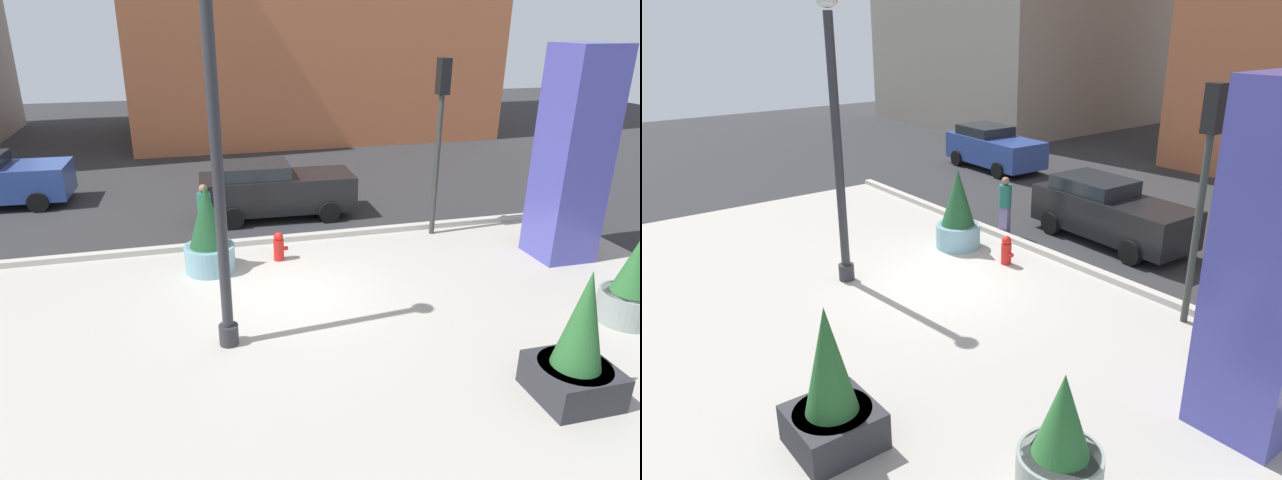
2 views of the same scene
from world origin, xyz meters
TOP-DOWN VIEW (x-y plane):
  - ground_plane at (0.00, 4.00)m, footprint 60.00×60.00m
  - plaza_pavement at (0.00, -2.00)m, footprint 18.00×10.00m
  - curb_strip at (0.00, 3.12)m, footprint 18.00×0.24m
  - lamp_post at (-1.54, -1.70)m, footprint 0.44×0.44m
  - art_pillar_blue at (6.98, 0.45)m, footprint 1.32×1.32m
  - potted_plant_near_right at (3.57, -4.60)m, footprint 1.19×1.19m
  - potted_plant_by_pillar at (6.21, -2.77)m, footprint 1.12×1.12m
  - potted_plant_near_left at (-1.65, 1.70)m, footprint 1.19×1.19m
  - fire_hydrant at (0.06, 1.91)m, footprint 0.36×0.26m
  - traffic_light_corner at (4.56, 2.70)m, footprint 0.28×0.42m
  - car_curb_west at (-7.95, 8.46)m, footprint 4.47×2.22m
  - car_far_lane at (0.55, 5.24)m, footprint 4.63×2.09m
  - pedestrian_by_curb at (-1.62, 3.36)m, footprint 0.45×0.45m

SIDE VIEW (x-z plane):
  - ground_plane at x=0.00m, z-range 0.00..0.00m
  - plaza_pavement at x=0.00m, z-range -0.01..0.01m
  - curb_strip at x=0.00m, z-range 0.00..0.16m
  - fire_hydrant at x=0.06m, z-range -0.01..0.74m
  - potted_plant_by_pillar at x=6.21m, z-range -0.18..1.60m
  - car_far_lane at x=0.55m, z-range 0.01..1.70m
  - car_curb_west at x=-7.95m, z-range 0.02..1.71m
  - potted_plant_near_right at x=3.57m, z-range -0.24..1.98m
  - potted_plant_near_left at x=-1.65m, z-range -0.15..1.99m
  - pedestrian_by_curb at x=-1.62m, z-range 0.09..1.78m
  - art_pillar_blue at x=6.98m, z-range 0.00..5.15m
  - lamp_post at x=-1.54m, z-range -0.08..6.19m
  - traffic_light_corner at x=4.56m, z-range 0.81..5.53m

